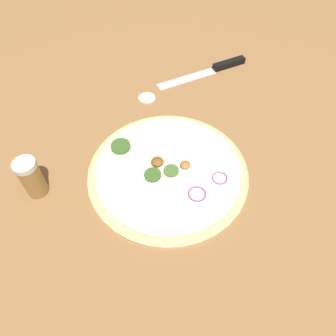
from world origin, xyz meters
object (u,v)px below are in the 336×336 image
(pizza, at_px, (168,171))
(spice_jar, at_px, (31,178))
(loose_cap, at_px, (147,98))
(knife, at_px, (218,67))

(pizza, bearing_deg, spice_jar, -78.64)
(pizza, relative_size, loose_cap, 7.68)
(pizza, xyz_separation_m, spice_jar, (0.06, -0.28, 0.04))
(pizza, height_order, loose_cap, pizza)
(knife, relative_size, spice_jar, 2.66)
(spice_jar, distance_m, loose_cap, 0.37)
(spice_jar, bearing_deg, knife, 136.64)
(spice_jar, bearing_deg, loose_cap, 144.97)
(knife, bearing_deg, loose_cap, 6.68)
(knife, distance_m, loose_cap, 0.24)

